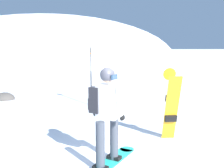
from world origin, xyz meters
TOP-DOWN VIEW (x-y plane):
  - ground_plane at (0.00, 0.00)m, footprint 300.00×300.00m
  - ridge_peak_main at (-6.42, 32.31)m, footprint 33.41×30.07m
  - snowboarder_main at (-0.52, -0.02)m, footprint 1.13×1.59m
  - spare_snowboard at (0.94, 1.07)m, footprint 0.28×0.52m
  - piste_marker_near at (-0.79, 4.69)m, footprint 0.20×0.20m
  - rock_dark at (-4.15, 6.00)m, footprint 0.79×0.67m

SIDE VIEW (x-z plane):
  - ground_plane at x=0.00m, z-range 0.00..0.00m
  - ridge_peak_main at x=-6.42m, z-range -6.04..6.04m
  - rock_dark at x=-4.15m, z-range -0.28..0.28m
  - spare_snowboard at x=0.94m, z-range 0.01..1.60m
  - snowboarder_main at x=-0.52m, z-range 0.06..1.78m
  - piste_marker_near at x=-0.79m, z-range 0.14..2.21m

